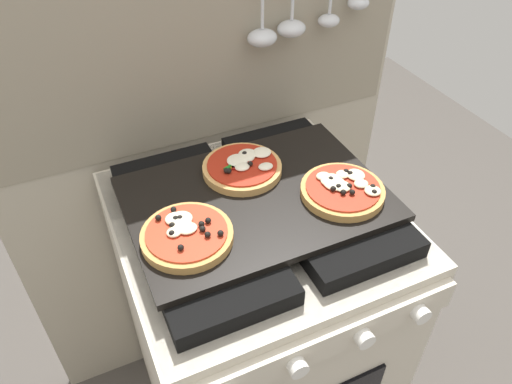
# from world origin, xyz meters

# --- Properties ---
(kitchen_backsplash) EXTENTS (1.10, 0.09, 1.55)m
(kitchen_backsplash) POSITION_xyz_m (0.00, 0.33, 0.79)
(kitchen_backsplash) COLOR #B2A893
(kitchen_backsplash) RESTS_ON ground_plane
(stove) EXTENTS (0.60, 0.64, 0.90)m
(stove) POSITION_xyz_m (-0.00, -0.00, 0.45)
(stove) COLOR beige
(stove) RESTS_ON ground_plane
(baking_tray) EXTENTS (0.54, 0.38, 0.02)m
(baking_tray) POSITION_xyz_m (0.00, 0.00, 0.91)
(baking_tray) COLOR black
(baking_tray) RESTS_ON stove
(pizza_left) EXTENTS (0.18, 0.18, 0.03)m
(pizza_left) POSITION_xyz_m (-0.17, -0.06, 0.93)
(pizza_left) COLOR tan
(pizza_left) RESTS_ON baking_tray
(pizza_right) EXTENTS (0.18, 0.18, 0.03)m
(pizza_right) POSITION_xyz_m (0.17, -0.07, 0.93)
(pizza_right) COLOR tan
(pizza_right) RESTS_ON baking_tray
(pizza_center) EXTENTS (0.18, 0.18, 0.03)m
(pizza_center) POSITION_xyz_m (0.01, 0.09, 0.93)
(pizza_center) COLOR tan
(pizza_center) RESTS_ON baking_tray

